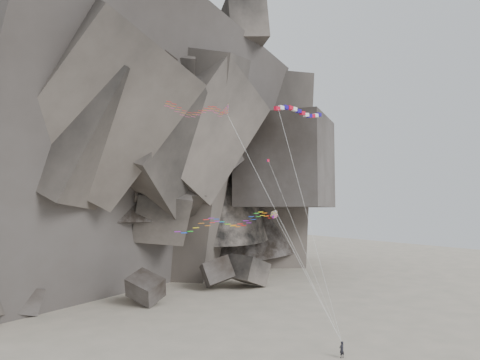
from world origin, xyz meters
TOP-DOWN VIEW (x-y plane):
  - ground at (0.00, 0.00)m, footprint 260.00×260.00m
  - headland at (0.00, 70.00)m, footprint 110.00×70.00m
  - boulder_field at (-4.97, 35.50)m, footprint 67.80×16.22m
  - kite_flyer at (4.72, -5.96)m, footprint 0.78×0.53m
  - delta_kite at (-9.23, 4.03)m, footprint 18.35×11.49m
  - banner_kite at (3.22, -0.82)m, footprint 8.26×5.70m
  - parafoil_kite at (-5.14, 3.66)m, footprint 17.04×10.11m
  - pennant_kite at (0.57, -1.41)m, footprint 6.00×6.43m

SIDE VIEW (x-z plane):
  - ground at x=0.00m, z-range 0.00..0.00m
  - kite_flyer at x=4.72m, z-range 0.00..2.20m
  - boulder_field at x=-4.97m, z-range -1.49..5.80m
  - parafoil_kite at x=-5.14m, z-range 8.15..23.33m
  - pennant_kite at x=0.57m, z-range 6.39..27.90m
  - delta_kite at x=-9.23m, z-range 14.59..43.25m
  - banner_kite at x=3.22m, z-range 15.07..43.24m
  - headland at x=0.00m, z-range 0.00..84.00m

